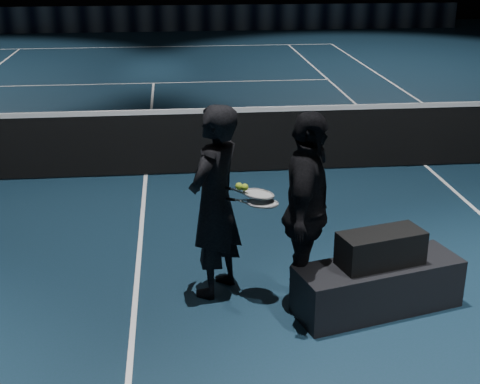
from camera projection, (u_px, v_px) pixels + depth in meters
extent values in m
plane|color=black|center=(146.00, 175.00, 9.49)|extent=(36.00, 36.00, 0.00)
cube|color=black|center=(144.00, 145.00, 9.33)|extent=(12.80, 0.02, 0.86)
cube|color=white|center=(142.00, 112.00, 9.16)|extent=(12.80, 0.03, 0.07)
cube|color=black|center=(157.00, 19.00, 23.73)|extent=(22.00, 0.15, 0.90)
cube|color=black|center=(378.00, 286.00, 6.01)|extent=(1.60, 0.88, 0.45)
cube|color=black|center=(381.00, 248.00, 5.88)|extent=(0.82, 0.51, 0.30)
cube|color=white|center=(387.00, 256.00, 5.72)|extent=(0.34, 0.09, 0.10)
imported|color=black|center=(215.00, 202.00, 6.08)|extent=(0.74, 0.79, 1.82)
imported|color=black|center=(306.00, 213.00, 5.84)|extent=(0.73, 1.15, 1.82)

